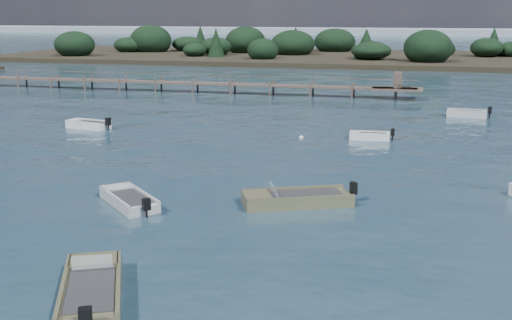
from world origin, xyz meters
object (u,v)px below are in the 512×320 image
(dinghy_mid_grey, at_px, (129,202))
(tender_far_grey_b, at_px, (467,115))
(tender_far_white, at_px, (370,137))
(dinghy_near_olive, at_px, (92,293))
(dinghy_mid_white_a, at_px, (296,201))
(tender_far_grey, at_px, (89,126))
(jetty, at_px, (158,82))

(dinghy_mid_grey, bearing_deg, tender_far_grey_b, 61.37)
(dinghy_mid_grey, height_order, tender_far_grey_b, tender_far_grey_b)
(tender_far_white, xyz_separation_m, tender_far_grey_b, (7.03, 11.81, 0.02))
(tender_far_white, height_order, dinghy_near_olive, dinghy_near_olive)
(dinghy_mid_grey, distance_m, dinghy_mid_white_a, 7.62)
(tender_far_white, relative_size, tender_far_grey, 0.81)
(dinghy_mid_grey, distance_m, tender_far_grey_b, 34.14)
(tender_far_grey, relative_size, dinghy_mid_grey, 0.98)
(dinghy_mid_grey, bearing_deg, tender_far_white, 62.79)
(tender_far_grey, relative_size, jetty, 0.06)
(dinghy_mid_grey, relative_size, jetty, 0.06)
(dinghy_mid_white_a, xyz_separation_m, dinghy_near_olive, (-4.20, -11.23, 0.00))
(dinghy_mid_white_a, relative_size, dinghy_near_olive, 1.03)
(tender_far_grey, bearing_deg, dinghy_mid_grey, -56.27)
(tender_far_grey_b, xyz_separation_m, dinghy_near_olive, (-13.19, -39.24, -0.01))
(tender_far_grey, height_order, jetty, jetty)
(dinghy_mid_grey, relative_size, tender_far_grey_b, 1.07)
(tender_far_grey, height_order, dinghy_mid_grey, tender_far_grey)
(jetty, bearing_deg, tender_far_grey_b, -17.44)
(tender_far_white, xyz_separation_m, jetty, (-24.83, 21.82, 0.84))
(tender_far_grey, height_order, dinghy_near_olive, dinghy_near_olive)
(dinghy_mid_grey, height_order, jetty, jetty)
(dinghy_near_olive, height_order, jetty, jetty)
(dinghy_mid_grey, bearing_deg, dinghy_mid_white_a, 14.86)
(tender_far_grey, bearing_deg, dinghy_mid_white_a, -38.99)
(tender_far_grey_b, bearing_deg, dinghy_mid_grey, -118.63)
(tender_far_white, height_order, tender_far_grey, tender_far_grey)
(dinghy_mid_grey, xyz_separation_m, tender_far_grey_b, (16.36, 29.97, 0.03))
(dinghy_near_olive, bearing_deg, dinghy_mid_white_a, 69.50)
(dinghy_mid_grey, relative_size, dinghy_mid_white_a, 0.73)
(tender_far_grey_b, height_order, dinghy_mid_white_a, dinghy_mid_white_a)
(tender_far_white, distance_m, jetty, 33.07)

